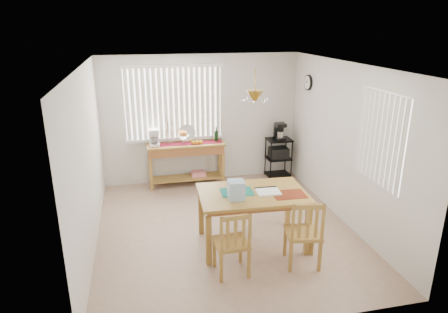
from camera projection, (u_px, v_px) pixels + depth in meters
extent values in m
cube|color=tan|center=(225.00, 229.00, 6.46)|extent=(4.00, 4.50, 0.01)
cube|color=silver|center=(201.00, 119.00, 8.17)|extent=(4.00, 0.10, 2.60)
cube|color=silver|center=(277.00, 224.00, 3.92)|extent=(4.00, 0.10, 2.60)
cube|color=silver|center=(84.00, 162.00, 5.63)|extent=(0.10, 4.50, 2.60)
cube|color=silver|center=(349.00, 144.00, 6.47)|extent=(0.10, 4.50, 2.60)
cube|color=white|center=(225.00, 62.00, 5.62)|extent=(4.00, 4.50, 0.10)
cube|color=white|center=(174.00, 103.00, 7.90)|extent=(1.90, 0.01, 1.40)
cube|color=white|center=(127.00, 105.00, 7.71)|extent=(0.07, 0.03, 1.40)
cube|color=white|center=(133.00, 105.00, 7.73)|extent=(0.07, 0.03, 1.40)
cube|color=white|center=(138.00, 105.00, 7.75)|extent=(0.07, 0.03, 1.40)
cube|color=white|center=(144.00, 105.00, 7.77)|extent=(0.07, 0.03, 1.40)
cube|color=white|center=(149.00, 105.00, 7.79)|extent=(0.07, 0.03, 1.40)
cube|color=white|center=(155.00, 104.00, 7.81)|extent=(0.07, 0.03, 1.40)
cube|color=white|center=(160.00, 104.00, 7.84)|extent=(0.07, 0.03, 1.40)
cube|color=white|center=(166.00, 104.00, 7.86)|extent=(0.07, 0.03, 1.40)
cube|color=white|center=(171.00, 104.00, 7.88)|extent=(0.07, 0.03, 1.40)
cube|color=white|center=(176.00, 103.00, 7.90)|extent=(0.07, 0.03, 1.40)
cube|color=white|center=(182.00, 103.00, 7.92)|extent=(0.07, 0.03, 1.40)
cube|color=white|center=(187.00, 103.00, 7.94)|extent=(0.07, 0.03, 1.40)
cube|color=white|center=(192.00, 103.00, 7.97)|extent=(0.07, 0.03, 1.40)
cube|color=white|center=(197.00, 103.00, 7.99)|extent=(0.07, 0.03, 1.40)
cube|color=white|center=(203.00, 102.00, 8.01)|extent=(0.07, 0.03, 1.40)
cube|color=white|center=(208.00, 102.00, 8.03)|extent=(0.07, 0.03, 1.40)
cube|color=white|center=(213.00, 102.00, 8.05)|extent=(0.07, 0.03, 1.40)
cube|color=white|center=(218.00, 102.00, 8.07)|extent=(0.07, 0.03, 1.40)
cube|color=white|center=(175.00, 139.00, 8.11)|extent=(1.98, 0.06, 0.06)
cube|color=white|center=(172.00, 66.00, 7.64)|extent=(1.98, 0.06, 0.06)
cube|color=white|center=(380.00, 139.00, 5.51)|extent=(0.01, 1.10, 1.30)
cube|color=white|center=(402.00, 149.00, 5.05)|extent=(0.03, 0.07, 1.30)
cube|color=white|center=(397.00, 147.00, 5.15)|extent=(0.03, 0.07, 1.30)
cube|color=white|center=(392.00, 144.00, 5.25)|extent=(0.03, 0.07, 1.30)
cube|color=white|center=(387.00, 142.00, 5.36)|extent=(0.03, 0.07, 1.30)
cube|color=white|center=(382.00, 140.00, 5.46)|extent=(0.03, 0.07, 1.30)
cube|color=white|center=(377.00, 138.00, 5.56)|extent=(0.03, 0.07, 1.30)
cube|color=white|center=(373.00, 136.00, 5.66)|extent=(0.03, 0.07, 1.30)
cube|color=white|center=(369.00, 134.00, 5.76)|extent=(0.03, 0.07, 1.30)
cube|color=white|center=(365.00, 132.00, 5.86)|extent=(0.03, 0.07, 1.30)
cube|color=white|center=(361.00, 130.00, 5.97)|extent=(0.03, 0.07, 1.30)
cylinder|color=black|center=(308.00, 83.00, 7.64)|extent=(0.04, 0.30, 0.30)
cylinder|color=white|center=(307.00, 83.00, 7.63)|extent=(0.01, 0.25, 0.25)
cylinder|color=olive|center=(255.00, 82.00, 5.28)|extent=(0.01, 0.01, 0.34)
cone|color=olive|center=(255.00, 95.00, 5.34)|extent=(0.24, 0.24, 0.14)
sphere|color=white|center=(266.00, 99.00, 5.39)|extent=(0.05, 0.05, 0.05)
sphere|color=white|center=(257.00, 98.00, 5.50)|extent=(0.05, 0.05, 0.05)
sphere|color=white|center=(246.00, 98.00, 5.47)|extent=(0.05, 0.05, 0.05)
sphere|color=white|center=(243.00, 100.00, 5.32)|extent=(0.05, 0.05, 0.05)
sphere|color=white|center=(252.00, 102.00, 5.21)|extent=(0.05, 0.05, 0.05)
sphere|color=white|center=(264.00, 101.00, 5.24)|extent=(0.05, 0.05, 0.05)
cube|color=#AA8139|center=(186.00, 145.00, 7.98)|extent=(1.55, 0.44, 0.04)
cube|color=#9F6134|center=(186.00, 150.00, 8.01)|extent=(1.49, 0.40, 0.16)
cube|color=#AA8139|center=(151.00, 175.00, 7.84)|extent=(0.06, 0.06, 0.67)
cube|color=#AA8139|center=(223.00, 169.00, 8.14)|extent=(0.06, 0.06, 0.67)
cube|color=#AA8139|center=(150.00, 169.00, 8.15)|extent=(0.06, 0.06, 0.67)
cube|color=#AA8139|center=(220.00, 164.00, 8.45)|extent=(0.06, 0.06, 0.67)
cube|color=#AA8139|center=(187.00, 177.00, 8.20)|extent=(1.43, 0.38, 0.03)
cube|color=red|center=(199.00, 174.00, 8.23)|extent=(0.29, 0.21, 0.10)
cube|color=maroon|center=(186.00, 144.00, 7.97)|extent=(1.47, 0.24, 0.01)
cube|color=white|center=(154.00, 144.00, 7.84)|extent=(0.19, 0.23, 0.05)
cube|color=white|center=(154.00, 138.00, 7.87)|extent=(0.19, 0.08, 0.29)
cube|color=white|center=(154.00, 131.00, 7.73)|extent=(0.19, 0.21, 0.07)
cylinder|color=white|center=(154.00, 141.00, 7.78)|extent=(0.13, 0.13, 0.13)
cylinder|color=white|center=(184.00, 142.00, 7.93)|extent=(0.05, 0.05, 0.10)
cone|color=white|center=(183.00, 137.00, 7.90)|extent=(0.25, 0.25, 0.09)
sphere|color=#BD4419|center=(186.00, 133.00, 7.88)|extent=(0.08, 0.08, 0.08)
sphere|color=#BD4419|center=(184.00, 133.00, 7.92)|extent=(0.08, 0.08, 0.08)
sphere|color=#BD4419|center=(182.00, 133.00, 7.91)|extent=(0.08, 0.08, 0.08)
sphere|color=#BD4419|center=(181.00, 133.00, 7.86)|extent=(0.08, 0.08, 0.08)
sphere|color=#BD4419|center=(182.00, 134.00, 7.83)|extent=(0.08, 0.08, 0.08)
sphere|color=#BD4419|center=(185.00, 134.00, 7.84)|extent=(0.08, 0.08, 0.08)
sphere|color=orange|center=(193.00, 143.00, 7.92)|extent=(0.08, 0.08, 0.08)
sphere|color=orange|center=(197.00, 142.00, 7.93)|extent=(0.08, 0.08, 0.08)
sphere|color=orange|center=(201.00, 142.00, 7.95)|extent=(0.08, 0.08, 0.08)
cylinder|color=silver|center=(187.00, 133.00, 8.09)|extent=(0.35, 0.09, 0.34)
cylinder|color=white|center=(169.00, 141.00, 7.93)|extent=(0.08, 0.08, 0.14)
cylinder|color=#4C3823|center=(168.00, 127.00, 7.83)|extent=(0.08, 0.04, 0.43)
cylinder|color=#4C3823|center=(168.00, 126.00, 7.83)|extent=(0.13, 0.06, 0.47)
cylinder|color=#4C3823|center=(168.00, 128.00, 7.84)|extent=(0.17, 0.07, 0.35)
cylinder|color=#4C3823|center=(168.00, 124.00, 7.82)|extent=(0.05, 0.03, 0.53)
cylinder|color=#4C3823|center=(168.00, 129.00, 7.85)|extent=(0.21, 0.10, 0.30)
cylinder|color=black|center=(216.00, 136.00, 8.11)|extent=(0.07, 0.07, 0.22)
cylinder|color=black|center=(216.00, 129.00, 8.06)|extent=(0.03, 0.03, 0.08)
cylinder|color=black|center=(271.00, 162.00, 8.29)|extent=(0.02, 0.02, 0.85)
cylinder|color=black|center=(292.00, 160.00, 8.39)|extent=(0.02, 0.02, 0.85)
cylinder|color=black|center=(265.00, 156.00, 8.63)|extent=(0.02, 0.02, 0.85)
cylinder|color=black|center=(285.00, 155.00, 8.72)|extent=(0.02, 0.02, 0.85)
cube|color=black|center=(279.00, 140.00, 8.37)|extent=(0.50, 0.40, 0.03)
cube|color=black|center=(278.00, 158.00, 8.51)|extent=(0.50, 0.40, 0.03)
cube|color=black|center=(278.00, 174.00, 8.62)|extent=(0.50, 0.40, 0.03)
cube|color=black|center=(279.00, 153.00, 8.47)|extent=(0.38, 0.30, 0.22)
cube|color=black|center=(280.00, 138.00, 8.34)|extent=(0.20, 0.24, 0.05)
cube|color=black|center=(279.00, 131.00, 8.38)|extent=(0.20, 0.08, 0.30)
cube|color=black|center=(280.00, 125.00, 8.25)|extent=(0.20, 0.22, 0.07)
cylinder|color=silver|center=(280.00, 134.00, 8.31)|extent=(0.13, 0.13, 0.13)
cube|color=#AA8139|center=(252.00, 194.00, 5.80)|extent=(1.59, 1.06, 0.04)
cube|color=#9F6134|center=(252.00, 197.00, 5.82)|extent=(1.48, 0.95, 0.07)
cube|color=#AA8139|center=(209.00, 241.00, 5.42)|extent=(0.08, 0.08, 0.72)
cube|color=#AA8139|center=(308.00, 232.00, 5.65)|extent=(0.08, 0.08, 0.72)
cube|color=#AA8139|center=(201.00, 212.00, 6.23)|extent=(0.08, 0.08, 0.72)
cube|color=#AA8139|center=(288.00, 205.00, 6.46)|extent=(0.08, 0.08, 0.72)
cube|color=#147264|center=(237.00, 192.00, 5.81)|extent=(0.48, 0.35, 0.01)
cube|color=maroon|center=(289.00, 194.00, 5.72)|extent=(0.48, 0.35, 0.01)
cube|color=white|center=(268.00, 192.00, 5.77)|extent=(0.34, 0.28, 0.03)
cube|color=black|center=(266.00, 188.00, 5.90)|extent=(0.33, 0.05, 0.03)
cube|color=#9DC3E4|center=(236.00, 190.00, 5.55)|extent=(0.23, 0.23, 0.27)
cube|color=#AA8139|center=(231.00, 243.00, 5.21)|extent=(0.45, 0.45, 0.04)
cube|color=#AA8139|center=(240.00, 249.00, 5.50)|extent=(0.04, 0.04, 0.42)
cube|color=#AA8139|center=(214.00, 253.00, 5.41)|extent=(0.04, 0.04, 0.42)
cube|color=#AA8139|center=(249.00, 264.00, 5.16)|extent=(0.04, 0.04, 0.42)
cube|color=#AA8139|center=(221.00, 268.00, 5.07)|extent=(0.04, 0.04, 0.42)
cube|color=#AA8139|center=(250.00, 231.00, 4.99)|extent=(0.04, 0.04, 0.47)
cube|color=#AA8139|center=(221.00, 235.00, 4.90)|extent=(0.04, 0.04, 0.47)
cube|color=#AA8139|center=(236.00, 218.00, 4.88)|extent=(0.39, 0.05, 0.06)
cube|color=#AA8139|center=(244.00, 233.00, 4.98)|extent=(0.04, 0.02, 0.38)
cube|color=#AA8139|center=(236.00, 234.00, 4.96)|extent=(0.04, 0.02, 0.38)
cube|color=#AA8139|center=(228.00, 235.00, 4.93)|extent=(0.04, 0.02, 0.38)
cube|color=#AA8139|center=(303.00, 233.00, 5.40)|extent=(0.53, 0.53, 0.04)
cube|color=#AA8139|center=(312.00, 241.00, 5.67)|extent=(0.05, 0.05, 0.45)
cube|color=#AA8139|center=(285.00, 242.00, 5.66)|extent=(0.05, 0.05, 0.45)
cube|color=#AA8139|center=(320.00, 256.00, 5.30)|extent=(0.05, 0.05, 0.45)
cube|color=#AA8139|center=(291.00, 257.00, 5.29)|extent=(0.05, 0.05, 0.45)
cube|color=#AA8139|center=(323.00, 222.00, 5.13)|extent=(0.04, 0.04, 0.50)
cube|color=#AA8139|center=(293.00, 223.00, 5.11)|extent=(0.04, 0.04, 0.50)
cube|color=#AA8139|center=(309.00, 207.00, 5.05)|extent=(0.41, 0.10, 0.07)
cube|color=#AA8139|center=(316.00, 224.00, 5.13)|extent=(0.05, 0.03, 0.40)
cube|color=#AA8139|center=(308.00, 224.00, 5.13)|extent=(0.05, 0.03, 0.40)
cube|color=#AA8139|center=(299.00, 224.00, 5.12)|extent=(0.05, 0.03, 0.40)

